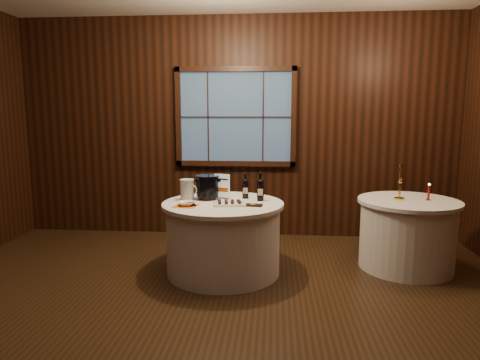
# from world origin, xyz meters

# --- Properties ---
(ground) EXTENTS (6.00, 6.00, 0.00)m
(ground) POSITION_xyz_m (0.00, 0.00, 0.00)
(ground) COLOR black
(ground) RESTS_ON ground
(back_wall) EXTENTS (6.00, 0.10, 3.00)m
(back_wall) POSITION_xyz_m (0.00, 2.48, 1.54)
(back_wall) COLOR black
(back_wall) RESTS_ON ground
(main_table) EXTENTS (1.28, 1.28, 0.77)m
(main_table) POSITION_xyz_m (0.00, 1.00, 0.39)
(main_table) COLOR silver
(main_table) RESTS_ON ground
(side_table) EXTENTS (1.08, 1.08, 0.77)m
(side_table) POSITION_xyz_m (2.00, 1.30, 0.39)
(side_table) COLOR silver
(side_table) RESTS_ON ground
(sign_stand) EXTENTS (0.17, 0.13, 0.29)m
(sign_stand) POSITION_xyz_m (-0.02, 1.16, 0.87)
(sign_stand) COLOR silver
(sign_stand) RESTS_ON main_table
(port_bottle_left) EXTENTS (0.07, 0.07, 0.29)m
(port_bottle_left) POSITION_xyz_m (0.22, 1.24, 0.89)
(port_bottle_left) COLOR black
(port_bottle_left) RESTS_ON main_table
(port_bottle_right) EXTENTS (0.07, 0.08, 0.31)m
(port_bottle_right) POSITION_xyz_m (0.39, 1.12, 0.90)
(port_bottle_right) COLOR black
(port_bottle_right) RESTS_ON main_table
(ice_bucket) EXTENTS (0.26, 0.26, 0.26)m
(ice_bucket) POSITION_xyz_m (-0.19, 1.16, 0.91)
(ice_bucket) COLOR black
(ice_bucket) RESTS_ON main_table
(chocolate_plate) EXTENTS (0.36, 0.26, 0.05)m
(chocolate_plate) POSITION_xyz_m (0.08, 0.88, 0.79)
(chocolate_plate) COLOR white
(chocolate_plate) RESTS_ON main_table
(chocolate_box) EXTENTS (0.21, 0.12, 0.02)m
(chocolate_box) POSITION_xyz_m (0.32, 0.86, 0.78)
(chocolate_box) COLOR black
(chocolate_box) RESTS_ON main_table
(grape_bunch) EXTENTS (0.16, 0.08, 0.04)m
(grape_bunch) POSITION_xyz_m (-0.30, 0.79, 0.79)
(grape_bunch) COLOR black
(grape_bunch) RESTS_ON main_table
(glass_pitcher) EXTENTS (0.21, 0.16, 0.23)m
(glass_pitcher) POSITION_xyz_m (-0.40, 1.10, 0.88)
(glass_pitcher) COLOR silver
(glass_pitcher) RESTS_ON main_table
(orange_napkin) EXTENTS (0.26, 0.26, 0.00)m
(orange_napkin) POSITION_xyz_m (-0.35, 0.80, 0.77)
(orange_napkin) COLOR orange
(orange_napkin) RESTS_ON main_table
(cracker_bowl) EXTENTS (0.19, 0.19, 0.04)m
(cracker_bowl) POSITION_xyz_m (-0.35, 0.80, 0.79)
(cracker_bowl) COLOR white
(cracker_bowl) RESTS_ON orange_napkin
(brass_candlestick) EXTENTS (0.11, 0.11, 0.39)m
(brass_candlestick) POSITION_xyz_m (1.90, 1.31, 0.91)
(brass_candlestick) COLOR gold
(brass_candlestick) RESTS_ON side_table
(red_candle) EXTENTS (0.05, 0.05, 0.19)m
(red_candle) POSITION_xyz_m (2.19, 1.27, 0.85)
(red_candle) COLOR gold
(red_candle) RESTS_ON side_table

